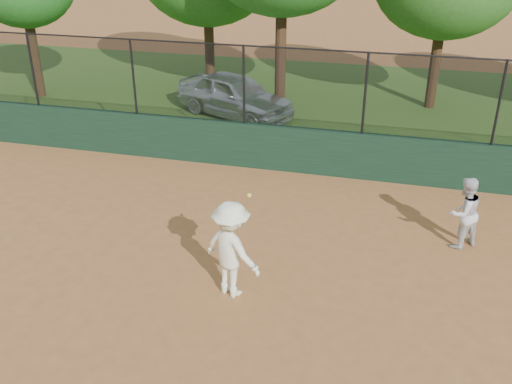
# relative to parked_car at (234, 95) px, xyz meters

# --- Properties ---
(ground) EXTENTS (80.00, 80.00, 0.00)m
(ground) POSITION_rel_parked_car_xyz_m (1.92, -9.90, -0.70)
(ground) COLOR #A26334
(ground) RESTS_ON ground
(back_wall) EXTENTS (26.00, 0.20, 1.20)m
(back_wall) POSITION_rel_parked_car_xyz_m (1.92, -3.90, -0.10)
(back_wall) COLOR #16321F
(back_wall) RESTS_ON ground
(grass_strip) EXTENTS (36.00, 12.00, 0.01)m
(grass_strip) POSITION_rel_parked_car_xyz_m (1.92, 2.10, -0.70)
(grass_strip) COLOR #2F541A
(grass_strip) RESTS_ON ground
(parked_car) EXTENTS (4.44, 3.26, 1.41)m
(parked_car) POSITION_rel_parked_car_xyz_m (0.00, 0.00, 0.00)
(parked_car) COLOR silver
(parked_car) RESTS_ON ground
(player_second) EXTENTS (0.92, 0.90, 1.50)m
(player_second) POSITION_rel_parked_car_xyz_m (6.70, -6.69, 0.05)
(player_second) COLOR silver
(player_second) RESTS_ON ground
(player_main) EXTENTS (1.32, 1.08, 2.11)m
(player_main) POSITION_rel_parked_car_xyz_m (2.72, -9.37, 0.19)
(player_main) COLOR white
(player_main) RESTS_ON ground
(fence_assembly) EXTENTS (26.00, 0.06, 2.00)m
(fence_assembly) POSITION_rel_parked_car_xyz_m (1.89, -3.90, 1.53)
(fence_assembly) COLOR black
(fence_assembly) RESTS_ON back_wall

